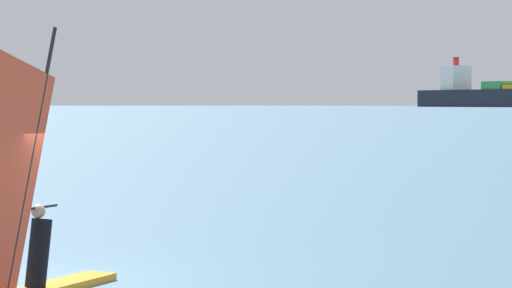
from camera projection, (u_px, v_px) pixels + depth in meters
The scene contains 2 objects.
ground_plane at pixel (33, 284), 17.01m from camera, with size 4000.00×4000.00×0.00m, color #476B84.
windsurfer at pixel (21, 223), 15.66m from camera, with size 1.93×3.86×4.30m.
Camera 1 is at (4.61, -16.67, 2.97)m, focal length 73.12 mm.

